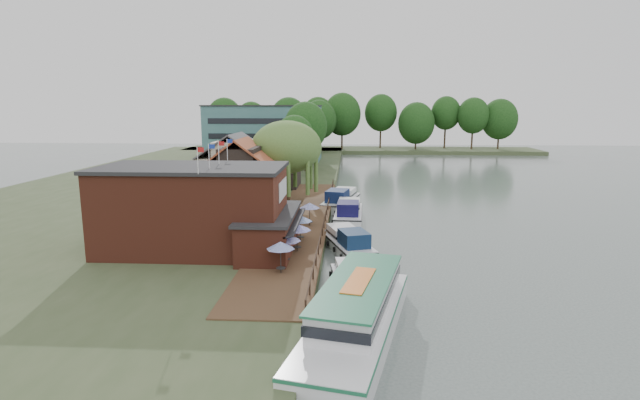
{
  "coord_description": "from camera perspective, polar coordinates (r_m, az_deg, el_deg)",
  "views": [
    {
      "loc": [
        -2.81,
        -41.53,
        13.22
      ],
      "look_at": [
        -6.0,
        12.0,
        3.0
      ],
      "focal_mm": 28.0,
      "sensor_mm": 36.0,
      "label": 1
    }
  ],
  "objects": [
    {
      "name": "bank_tree_3",
      "position": [
        120.89,
        -3.06,
        7.66
      ],
      "size": [
        7.69,
        7.69,
        11.27
      ],
      "primitive_type": null,
      "color": "#143811",
      "rests_on": "land_bank"
    },
    {
      "name": "bank_tree_5",
      "position": [
        134.06,
        -0.03,
        8.46
      ],
      "size": [
        8.92,
        8.92,
        13.51
      ],
      "primitive_type": null,
      "color": "#143811",
      "rests_on": "land_bank"
    },
    {
      "name": "bank_tree_1",
      "position": [
        93.75,
        -1.65,
        7.26
      ],
      "size": [
        8.04,
        8.04,
        12.91
      ],
      "primitive_type": null,
      "color": "#143811",
      "rests_on": "land_bank"
    },
    {
      "name": "umbrella_0",
      "position": [
        36.76,
        -4.51,
        -6.55
      ],
      "size": [
        2.1,
        2.1,
        2.38
      ],
      "primitive_type": null,
      "color": "#1C329B",
      "rests_on": "quay_deck"
    },
    {
      "name": "bank_tree_0",
      "position": [
        85.99,
        -2.92,
        6.17
      ],
      "size": [
        6.78,
        6.78,
        10.61
      ],
      "primitive_type": null,
      "color": "#143811",
      "rests_on": "land_bank"
    },
    {
      "name": "cottage_c",
      "position": [
        75.78,
        -5.12,
        4.71
      ],
      "size": [
        7.6,
        7.6,
        8.5
      ],
      "primitive_type": null,
      "color": "black",
      "rests_on": "land_bank"
    },
    {
      "name": "willow",
      "position": [
        61.41,
        -3.82,
        4.22
      ],
      "size": [
        8.6,
        8.6,
        10.43
      ],
      "primitive_type": null,
      "color": "#476B2D",
      "rests_on": "land_bank"
    },
    {
      "name": "umbrella_2",
      "position": [
        42.0,
        -2.64,
        -4.31
      ],
      "size": [
        2.38,
        2.38,
        2.38
      ],
      "primitive_type": null,
      "color": "#1E1B98",
      "rests_on": "quay_deck"
    },
    {
      "name": "cottage_a",
      "position": [
        57.4,
        -8.89,
        2.68
      ],
      "size": [
        8.6,
        7.6,
        8.5
      ],
      "primitive_type": null,
      "color": "black",
      "rests_on": "land_bank"
    },
    {
      "name": "tour_boat",
      "position": [
        29.1,
        4.1,
        -12.61
      ],
      "size": [
        7.58,
        15.95,
        3.36
      ],
      "primitive_type": null,
      "rotation": [
        0.0,
        0.0,
        -0.22
      ],
      "color": "silver",
      "rests_on": "ground"
    },
    {
      "name": "cruiser_2",
      "position": [
        57.9,
        3.3,
        -1.11
      ],
      "size": [
        3.75,
        10.67,
        2.59
      ],
      "primitive_type": null,
      "rotation": [
        0.0,
        0.0,
        -0.03
      ],
      "color": "white",
      "rests_on": "ground"
    },
    {
      "name": "cruiser_3",
      "position": [
        65.2,
        2.43,
        0.29
      ],
      "size": [
        5.83,
        11.42,
        2.69
      ],
      "primitive_type": null,
      "rotation": [
        0.0,
        0.0,
        -0.22
      ],
      "color": "white",
      "rests_on": "ground"
    },
    {
      "name": "quay_deck",
      "position": [
        53.2,
        -2.28,
        -2.44
      ],
      "size": [
        6.0,
        50.0,
        0.1
      ],
      "primitive_type": "cube",
      "color": "#47301E",
      "rests_on": "land_bank"
    },
    {
      "name": "bank_tree_4",
      "position": [
        129.59,
        -0.11,
        8.4
      ],
      "size": [
        8.31,
        8.31,
        13.63
      ],
      "primitive_type": null,
      "color": "#143811",
      "rests_on": "land_bank"
    },
    {
      "name": "quay_rail",
      "position": [
        53.39,
        0.65,
        -1.89
      ],
      "size": [
        0.2,
        49.0,
        1.0
      ],
      "primitive_type": null,
      "color": "black",
      "rests_on": "land_bank"
    },
    {
      "name": "bank_tree_2",
      "position": [
        100.6,
        -1.55,
        6.9
      ],
      "size": [
        6.69,
        6.69,
        10.79
      ],
      "primitive_type": null,
      "color": "#143811",
      "rests_on": "land_bank"
    },
    {
      "name": "pub",
      "position": [
        42.91,
        -11.78,
        -0.96
      ],
      "size": [
        20.0,
        11.0,
        7.3
      ],
      "primitive_type": null,
      "color": "maroon",
      "rests_on": "land_bank"
    },
    {
      "name": "ground",
      "position": [
        43.67,
        6.99,
        -6.91
      ],
      "size": [
        260.0,
        260.0,
        0.0
      ],
      "primitive_type": "plane",
      "color": "#4D5954",
      "rests_on": "ground"
    },
    {
      "name": "umbrella_4",
      "position": [
        50.87,
        -1.2,
        -1.62
      ],
      "size": [
        2.11,
        2.11,
        2.38
      ],
      "primitive_type": null,
      "color": "navy",
      "rests_on": "quay_deck"
    },
    {
      "name": "cruiser_1",
      "position": [
        45.75,
        3.15,
        -4.47
      ],
      "size": [
        6.07,
        10.35,
        2.39
      ],
      "primitive_type": null,
      "rotation": [
        0.0,
        0.0,
        0.31
      ],
      "color": "silver",
      "rests_on": "ground"
    },
    {
      "name": "umbrella_1",
      "position": [
        38.86,
        -3.96,
        -5.58
      ],
      "size": [
        2.43,
        2.43,
        2.38
      ],
      "primitive_type": null,
      "color": "navy",
      "rests_on": "quay_deck"
    },
    {
      "name": "hotel_block",
      "position": [
        113.33,
        -6.4,
        7.66
      ],
      "size": [
        25.4,
        12.4,
        12.3
      ],
      "primitive_type": null,
      "color": "#38666B",
      "rests_on": "land_bank"
    },
    {
      "name": "cruiser_0",
      "position": [
        35.84,
        3.94,
        -9.0
      ],
      "size": [
        4.22,
        9.51,
        2.2
      ],
      "primitive_type": null,
      "rotation": [
        0.0,
        0.0,
        0.14
      ],
      "color": "silver",
      "rests_on": "ground"
    },
    {
      "name": "umbrella_3",
      "position": [
        45.18,
        -2.26,
        -3.22
      ],
      "size": [
        2.19,
        2.19,
        2.38
      ],
      "primitive_type": null,
      "color": "#1B4199",
      "rests_on": "quay_deck"
    },
    {
      "name": "swan",
      "position": [
        33.21,
        0.23,
        -12.26
      ],
      "size": [
        0.44,
        0.44,
        0.44
      ],
      "primitive_type": "sphere",
      "color": "white",
      "rests_on": "ground"
    },
    {
      "name": "cottage_b",
      "position": [
        67.73,
        -9.6,
        3.88
      ],
      "size": [
        9.6,
        8.6,
        8.5
      ],
      "primitive_type": null,
      "color": "beige",
      "rests_on": "land_bank"
    },
    {
      "name": "land_bank",
      "position": [
        82.2,
        -15.96,
        1.47
      ],
      "size": [
        50.0,
        140.0,
        1.0
      ],
      "primitive_type": "cube",
      "color": "#384728",
      "rests_on": "ground"
    }
  ]
}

